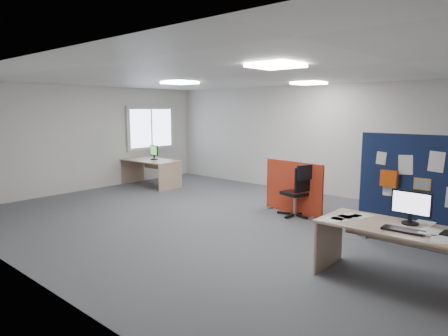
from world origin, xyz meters
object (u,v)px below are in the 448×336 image
Objects in this scene: main_desk at (401,240)px; office_chair at (299,188)px; second_desk at (152,166)px; monitor_main at (411,206)px; monitor_second at (154,152)px; navy_divider at (428,193)px; red_divider at (293,188)px.

office_chair is (-2.50, 1.86, 0.02)m from main_desk.
second_desk is (-7.26, 2.01, -0.01)m from main_desk.
monitor_main reaches higher than monitor_second.
navy_divider reaches higher than main_desk.
monitor_main is 3.41m from red_divider.
navy_divider is at bearing -3.86° from red_divider.
red_divider reaches higher than main_desk.
monitor_main is at bearing -26.94° from red_divider.
red_divider is 4.51m from second_desk.
main_desk is 0.43m from monitor_main.
navy_divider is at bearing 8.41° from office_chair.
main_desk is 1.32× the size of red_divider.
second_desk is at bearing -129.11° from monitor_second.
monitor_second is at bearing 164.04° from main_desk.
office_chair is at bearing -31.31° from red_divider.
monitor_main is (0.16, -1.38, 0.09)m from navy_divider.
office_chair is at bearing -1.78° from second_desk.
monitor_second reaches higher than main_desk.
monitor_main is at bearing -0.02° from monitor_second.
navy_divider is at bearing -3.76° from second_desk.
office_chair reaches higher than second_desk.
monitor_second is at bearing 167.89° from monitor_main.
office_chair reaches higher than main_desk.
office_chair is (-2.39, 0.32, -0.28)m from navy_divider.
main_desk is 1.08× the size of second_desk.
red_divider is at bearing 157.47° from office_chair.
navy_divider is 1.22× the size of second_desk.
main_desk is at bearing -20.56° from office_chair.
monitor_second is at bearing -166.29° from office_chair.
monitor_second is (-7.20, 2.06, 0.38)m from main_desk.
monitor_second is at bearing 36.20° from second_desk.
navy_divider is 7.17m from second_desk.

